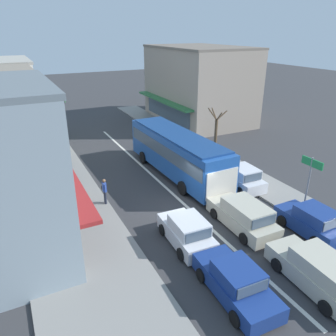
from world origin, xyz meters
The scene contains 16 objects.
ground_plane centered at (0.00, 0.00, 0.00)m, with size 140.00×140.00×0.00m, color #353538.
lane_centre_line centered at (0.00, 4.00, 0.00)m, with size 0.20×28.00×0.01m, color silver.
sidewalk_left centered at (-6.80, 6.00, 0.07)m, with size 5.20×44.00×0.14m, color gray.
kerb_right centered at (6.20, 6.00, 0.06)m, with size 2.80×44.00×0.12m, color gray.
building_right_far centered at (11.48, 17.84, 4.17)m, with size 9.17×12.89×8.35m.
city_bus centered at (1.70, 4.65, 1.88)m, with size 2.97×10.92×3.23m.
sedan_behind_bus_near centered at (-1.84, -7.05, 0.66)m, with size 2.02×4.27×1.47m.
hatchback_behind_bus_mid centered at (-1.87, -3.10, 0.71)m, with size 1.94×3.77×1.54m.
wagon_queue_gap_filler centered at (1.60, -3.19, 0.75)m, with size 1.98×4.52×1.58m.
wagon_adjacent_lane_lead centered at (1.57, -8.19, 0.75)m, with size 2.09×4.58×1.58m.
parked_hatchback_kerb_front centered at (4.52, -5.22, 0.71)m, with size 1.85×3.72×1.54m.
parked_hatchback_kerb_second centered at (4.66, 0.85, 0.71)m, with size 1.91×3.75×1.54m.
traffic_light_downstreet centered at (-3.88, 17.38, 2.85)m, with size 0.33×0.24×4.20m.
directional_road_sign centered at (5.64, -3.72, 2.68)m, with size 0.10×1.40×3.60m.
street_tree_right centered at (6.23, 6.38, 2.04)m, with size 1.89×1.49×4.36m.
pedestrian_with_handbag_near centered at (-4.41, 2.60, 1.07)m, with size 0.26×0.66×1.63m.
Camera 1 is at (-8.91, -15.06, 10.09)m, focal length 35.00 mm.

